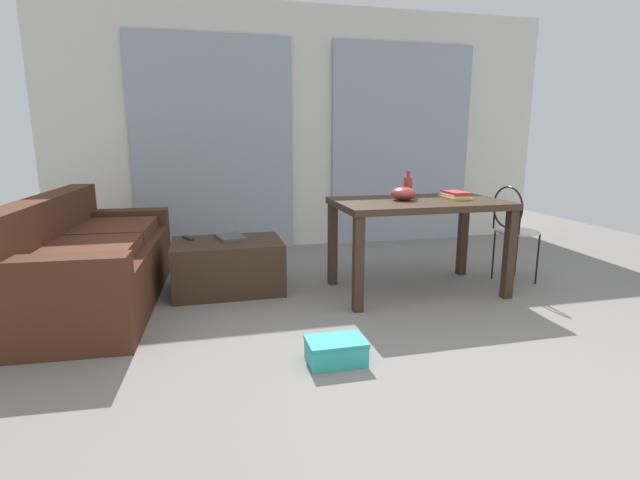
{
  "coord_description": "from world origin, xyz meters",
  "views": [
    {
      "loc": [
        -1.24,
        -1.87,
        1.24
      ],
      "look_at": [
        -0.31,
        1.82,
        0.41
      ],
      "focal_mm": 26.71,
      "sensor_mm": 36.0,
      "label": 1
    }
  ],
  "objects_px": {
    "bowl": "(403,194)",
    "craft_table": "(418,213)",
    "shoebox": "(336,351)",
    "tv_remote_primary": "(188,238)",
    "magazine": "(231,237)",
    "couch": "(91,263)",
    "coffee_table": "(228,266)",
    "wire_chair": "(513,223)",
    "bottle_near": "(408,186)",
    "book_stack": "(455,195)"
  },
  "relations": [
    {
      "from": "coffee_table",
      "to": "craft_table",
      "type": "distance_m",
      "value": 1.6
    },
    {
      "from": "bowl",
      "to": "book_stack",
      "type": "xyz_separation_m",
      "value": [
        0.45,
        -0.01,
        -0.02
      ]
    },
    {
      "from": "coffee_table",
      "to": "magazine",
      "type": "bearing_deg",
      "value": 69.93
    },
    {
      "from": "bottle_near",
      "to": "couch",
      "type": "bearing_deg",
      "value": 178.32
    },
    {
      "from": "coffee_table",
      "to": "magazine",
      "type": "height_order",
      "value": "magazine"
    },
    {
      "from": "couch",
      "to": "coffee_table",
      "type": "bearing_deg",
      "value": 3.97
    },
    {
      "from": "tv_remote_primary",
      "to": "magazine",
      "type": "height_order",
      "value": "magazine"
    },
    {
      "from": "wire_chair",
      "to": "magazine",
      "type": "relative_size",
      "value": 2.92
    },
    {
      "from": "bottle_near",
      "to": "book_stack",
      "type": "xyz_separation_m",
      "value": [
        0.32,
        -0.2,
        -0.06
      ]
    },
    {
      "from": "book_stack",
      "to": "magazine",
      "type": "bearing_deg",
      "value": 165.9
    },
    {
      "from": "coffee_table",
      "to": "bowl",
      "type": "relative_size",
      "value": 4.45
    },
    {
      "from": "bowl",
      "to": "book_stack",
      "type": "relative_size",
      "value": 0.7
    },
    {
      "from": "coffee_table",
      "to": "shoebox",
      "type": "xyz_separation_m",
      "value": [
        0.51,
        -1.45,
        -0.14
      ]
    },
    {
      "from": "coffee_table",
      "to": "wire_chair",
      "type": "height_order",
      "value": "wire_chair"
    },
    {
      "from": "couch",
      "to": "magazine",
      "type": "relative_size",
      "value": 7.07
    },
    {
      "from": "tv_remote_primary",
      "to": "craft_table",
      "type": "bearing_deg",
      "value": -41.19
    },
    {
      "from": "craft_table",
      "to": "tv_remote_primary",
      "type": "bearing_deg",
      "value": 163.4
    },
    {
      "from": "tv_remote_primary",
      "to": "shoebox",
      "type": "xyz_separation_m",
      "value": [
        0.81,
        -1.61,
        -0.36
      ]
    },
    {
      "from": "book_stack",
      "to": "tv_remote_primary",
      "type": "height_order",
      "value": "book_stack"
    },
    {
      "from": "couch",
      "to": "tv_remote_primary",
      "type": "xyz_separation_m",
      "value": [
        0.71,
        0.23,
        0.11
      ]
    },
    {
      "from": "bowl",
      "to": "couch",
      "type": "bearing_deg",
      "value": 173.47
    },
    {
      "from": "couch",
      "to": "shoebox",
      "type": "height_order",
      "value": "couch"
    },
    {
      "from": "bowl",
      "to": "craft_table",
      "type": "bearing_deg",
      "value": -16.54
    },
    {
      "from": "coffee_table",
      "to": "shoebox",
      "type": "relative_size",
      "value": 2.67
    },
    {
      "from": "wire_chair",
      "to": "couch",
      "type": "bearing_deg",
      "value": 175.21
    },
    {
      "from": "coffee_table",
      "to": "book_stack",
      "type": "bearing_deg",
      "value": -10.82
    },
    {
      "from": "craft_table",
      "to": "book_stack",
      "type": "height_order",
      "value": "book_stack"
    },
    {
      "from": "shoebox",
      "to": "magazine",
      "type": "bearing_deg",
      "value": 106.85
    },
    {
      "from": "coffee_table",
      "to": "wire_chair",
      "type": "relative_size",
      "value": 1.04
    },
    {
      "from": "coffee_table",
      "to": "book_stack",
      "type": "height_order",
      "value": "book_stack"
    },
    {
      "from": "craft_table",
      "to": "bowl",
      "type": "bearing_deg",
      "value": 163.46
    },
    {
      "from": "craft_table",
      "to": "wire_chair",
      "type": "bearing_deg",
      "value": 1.58
    },
    {
      "from": "coffee_table",
      "to": "bottle_near",
      "type": "relative_size",
      "value": 4.08
    },
    {
      "from": "tv_remote_primary",
      "to": "magazine",
      "type": "bearing_deg",
      "value": -33.97
    },
    {
      "from": "bowl",
      "to": "bottle_near",
      "type": "bearing_deg",
      "value": 57.34
    },
    {
      "from": "craft_table",
      "to": "shoebox",
      "type": "distance_m",
      "value": 1.57
    },
    {
      "from": "couch",
      "to": "craft_table",
      "type": "bearing_deg",
      "value": -7.03
    },
    {
      "from": "shoebox",
      "to": "tv_remote_primary",
      "type": "bearing_deg",
      "value": 116.73
    },
    {
      "from": "bottle_near",
      "to": "bowl",
      "type": "distance_m",
      "value": 0.24
    },
    {
      "from": "coffee_table",
      "to": "bowl",
      "type": "height_order",
      "value": "bowl"
    },
    {
      "from": "shoebox",
      "to": "couch",
      "type": "bearing_deg",
      "value": 137.68
    },
    {
      "from": "bottle_near",
      "to": "magazine",
      "type": "distance_m",
      "value": 1.54
    },
    {
      "from": "bottle_near",
      "to": "tv_remote_primary",
      "type": "distance_m",
      "value": 1.87
    },
    {
      "from": "couch",
      "to": "tv_remote_primary",
      "type": "height_order",
      "value": "couch"
    },
    {
      "from": "wire_chair",
      "to": "tv_remote_primary",
      "type": "distance_m",
      "value": 2.73
    },
    {
      "from": "wire_chair",
      "to": "shoebox",
      "type": "distance_m",
      "value": 2.22
    },
    {
      "from": "bottle_near",
      "to": "book_stack",
      "type": "relative_size",
      "value": 0.77
    },
    {
      "from": "coffee_table",
      "to": "magazine",
      "type": "distance_m",
      "value": 0.24
    },
    {
      "from": "wire_chair",
      "to": "bowl",
      "type": "relative_size",
      "value": 4.29
    },
    {
      "from": "wire_chair",
      "to": "shoebox",
      "type": "height_order",
      "value": "wire_chair"
    }
  ]
}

